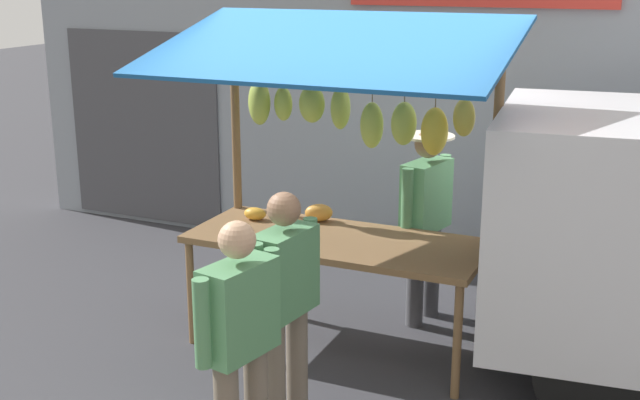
{
  "coord_description": "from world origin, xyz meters",
  "views": [
    {
      "loc": [
        -2.23,
        5.31,
        2.82
      ],
      "look_at": [
        0.0,
        0.3,
        1.25
      ],
      "focal_mm": 46.02,
      "sensor_mm": 36.0,
      "label": 1
    }
  ],
  "objects_px": {
    "vendor_with_sunhat": "(426,212)",
    "shopper_with_ponytail": "(285,296)",
    "market_stall": "(339,144)",
    "shopper_in_striped_shirt": "(240,335)"
  },
  "relations": [
    {
      "from": "market_stall",
      "to": "vendor_with_sunhat",
      "type": "bearing_deg",
      "value": -124.71
    },
    {
      "from": "market_stall",
      "to": "shopper_in_striped_shirt",
      "type": "height_order",
      "value": "market_stall"
    },
    {
      "from": "shopper_with_ponytail",
      "to": "shopper_in_striped_shirt",
      "type": "bearing_deg",
      "value": -170.26
    },
    {
      "from": "shopper_with_ponytail",
      "to": "market_stall",
      "type": "bearing_deg",
      "value": 15.18
    },
    {
      "from": "market_stall",
      "to": "shopper_in_striped_shirt",
      "type": "relative_size",
      "value": 1.64
    },
    {
      "from": "market_stall",
      "to": "vendor_with_sunhat",
      "type": "distance_m",
      "value": 1.04
    },
    {
      "from": "vendor_with_sunhat",
      "to": "shopper_in_striped_shirt",
      "type": "height_order",
      "value": "vendor_with_sunhat"
    },
    {
      "from": "vendor_with_sunhat",
      "to": "shopper_with_ponytail",
      "type": "bearing_deg",
      "value": 2.91
    },
    {
      "from": "vendor_with_sunhat",
      "to": "shopper_with_ponytail",
      "type": "relative_size",
      "value": 1.04
    },
    {
      "from": "market_stall",
      "to": "shopper_with_ponytail",
      "type": "distance_m",
      "value": 1.4
    }
  ]
}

